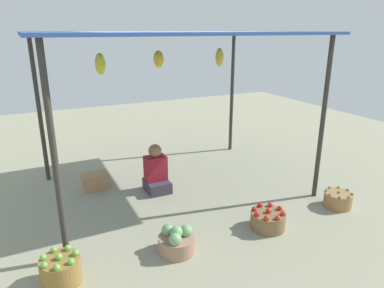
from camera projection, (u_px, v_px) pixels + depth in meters
name	position (u px, v px, depth m)	size (l,w,h in m)	color
ground_plane	(175.00, 187.00, 5.83)	(14.00, 14.00, 0.00)	gray
market_stall_structure	(172.00, 42.00, 5.11)	(4.02, 2.80, 2.47)	#38332D
vendor_person	(156.00, 173.00, 5.62)	(0.36, 0.44, 0.78)	#3B3442
basket_green_apples	(61.00, 270.00, 3.58)	(0.40, 0.40, 0.35)	olive
basket_cabbages	(177.00, 241.00, 4.09)	(0.43, 0.43, 0.34)	#9D765E
basket_red_tomatoes	(268.00, 220.00, 4.59)	(0.45, 0.45, 0.29)	brown
basket_green_chilies	(338.00, 200.00, 5.16)	(0.40, 0.40, 0.25)	#9C7146
wooden_crate_near_vendor	(96.00, 181.00, 5.76)	(0.42, 0.28, 0.25)	#AB8256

